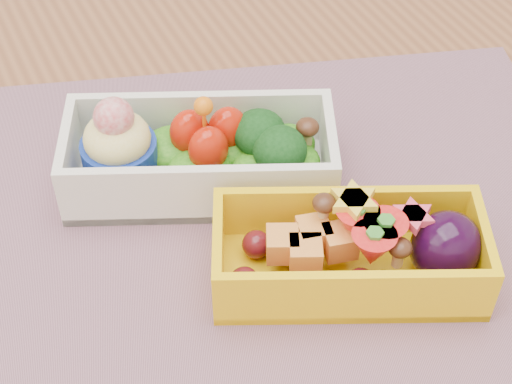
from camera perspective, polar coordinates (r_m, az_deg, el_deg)
name	(u,v)px	position (r m, az deg, el deg)	size (l,w,h in m)	color
table	(257,281)	(0.68, 0.10, -6.16)	(1.20, 0.80, 0.75)	brown
placemat	(249,239)	(0.58, -0.46, -3.22)	(0.50, 0.38, 0.00)	gray
bento_white	(198,155)	(0.60, -3.98, 2.53)	(0.21, 0.16, 0.08)	silver
bento_yellow	(356,252)	(0.54, 6.85, -4.10)	(0.19, 0.14, 0.06)	yellow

